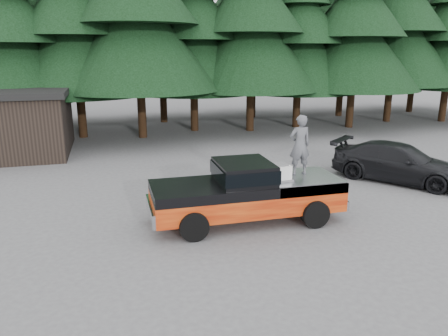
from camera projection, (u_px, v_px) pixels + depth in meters
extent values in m
plane|color=#4A4A4D|center=(217.00, 225.00, 13.29)|extent=(120.00, 120.00, 0.00)
cube|color=black|center=(244.00, 171.00, 13.18)|extent=(1.66, 1.90, 0.59)
cube|color=silver|center=(278.00, 173.00, 13.23)|extent=(0.72, 0.62, 0.45)
imported|color=#4C4D53|center=(300.00, 145.00, 13.69)|extent=(0.70, 0.47, 1.91)
imported|color=black|center=(399.00, 163.00, 17.61)|extent=(4.93, 5.45, 1.53)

